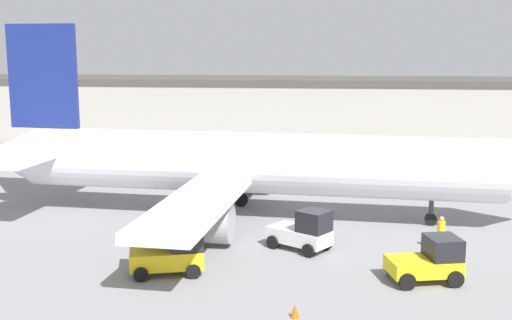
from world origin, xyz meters
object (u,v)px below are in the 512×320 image
ground_crew_worker (441,232)px  pushback_tug (430,260)px  safety_cone_near (295,311)px  belt_loader_truck (172,250)px  airplane (241,163)px  baggage_tug (304,231)px

ground_crew_worker → pushback_tug: pushback_tug is taller
safety_cone_near → belt_loader_truck: bearing=143.4°
belt_loader_truck → pushback_tug: (11.68, 0.28, -0.12)m
ground_crew_worker → pushback_tug: 4.75m
airplane → pushback_tug: (9.94, -10.16, -2.39)m
airplane → ground_crew_worker: (11.19, -5.59, -2.38)m
ground_crew_worker → baggage_tug: 7.05m
baggage_tug → belt_loader_truck: size_ratio=0.95×
ground_crew_worker → safety_cone_near: 11.63m
belt_loader_truck → pushback_tug: bearing=-14.7°
airplane → baggage_tug: size_ratio=10.25×
ground_crew_worker → safety_cone_near: bearing=172.2°
airplane → belt_loader_truck: (-1.74, -10.45, -2.27)m
airplane → safety_cone_near: 15.73m
airplane → ground_crew_worker: size_ratio=20.12×
belt_loader_truck → safety_cone_near: belt_loader_truck is taller
ground_crew_worker → baggage_tug: baggage_tug is taller
belt_loader_truck → safety_cone_near: bearing=-52.7°
ground_crew_worker → pushback_tug: size_ratio=0.52×
ground_crew_worker → belt_loader_truck: belt_loader_truck is taller
belt_loader_truck → pushback_tug: 11.69m
airplane → belt_loader_truck: size_ratio=9.76×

